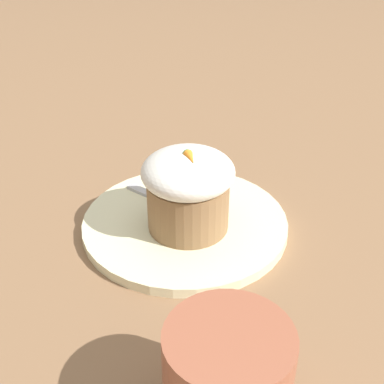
# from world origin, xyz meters

# --- Properties ---
(ground_plane) EXTENTS (4.00, 4.00, 0.00)m
(ground_plane) POSITION_xyz_m (0.00, 0.00, 0.00)
(ground_plane) COLOR #846042
(dessert_plate) EXTENTS (0.22, 0.22, 0.01)m
(dessert_plate) POSITION_xyz_m (0.00, 0.00, 0.01)
(dessert_plate) COLOR beige
(dessert_plate) RESTS_ON ground_plane
(carrot_cake) EXTENTS (0.10, 0.10, 0.09)m
(carrot_cake) POSITION_xyz_m (0.01, 0.00, 0.06)
(carrot_cake) COLOR olive
(carrot_cake) RESTS_ON dessert_plate
(spoon) EXTENTS (0.12, 0.10, 0.01)m
(spoon) POSITION_xyz_m (-0.01, 0.01, 0.01)
(spoon) COLOR #B7B7BC
(spoon) RESTS_ON dessert_plate
(coffee_cup) EXTENTS (0.12, 0.09, 0.08)m
(coffee_cup) POSITION_xyz_m (0.24, -0.04, 0.04)
(coffee_cup) COLOR #9E563D
(coffee_cup) RESTS_ON ground_plane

